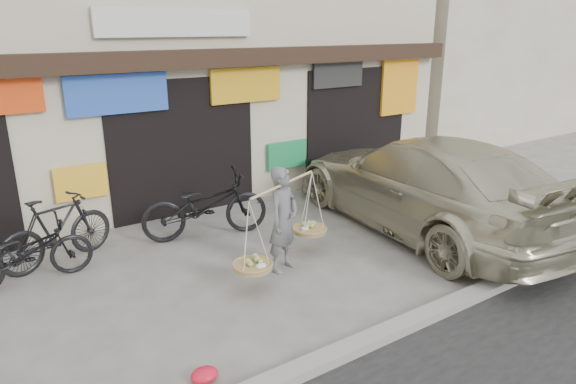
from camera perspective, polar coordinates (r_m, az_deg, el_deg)
ground at (r=7.87m, az=-0.75°, el=-9.60°), size 70.00×70.00×0.00m
kerb at (r=6.49m, az=9.36°, el=-15.80°), size 70.00×0.25×0.12m
shophouse_block at (r=12.84m, az=-17.42°, el=16.34°), size 14.00×6.32×7.00m
neighbor_east at (r=21.56m, az=20.25°, el=15.76°), size 12.00×7.00×6.40m
street_vendor at (r=7.85m, az=-0.52°, el=-3.53°), size 2.04×1.21×1.66m
bike_0 at (r=8.46m, az=-27.09°, el=-6.03°), size 1.85×0.65×0.97m
bike_1 at (r=8.91m, az=-24.34°, el=-3.89°), size 1.96×1.10×1.13m
bike_2 at (r=9.26m, az=-9.17°, el=-1.49°), size 2.37×1.30×1.18m
suv at (r=9.81m, az=14.86°, el=0.94°), size 3.02×6.21×1.74m
red_bag at (r=5.92m, az=-9.27°, el=-19.42°), size 0.31×0.25×0.14m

